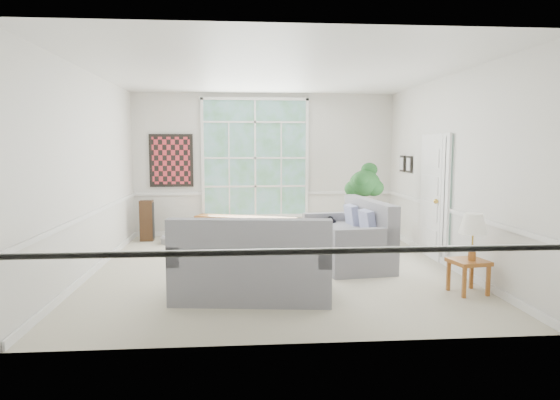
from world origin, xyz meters
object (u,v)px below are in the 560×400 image
object	(u,v)px
coffee_table	(266,245)
side_table	(468,276)
loveseat_front	(252,256)
loveseat_right	(346,232)
end_table	(366,231)

from	to	relation	value
coffee_table	side_table	xyz separation A→B (m)	(2.50, -2.19, -0.01)
coffee_table	side_table	world-z (taller)	coffee_table
side_table	loveseat_front	bearing A→B (deg)	178.25
side_table	loveseat_right	bearing A→B (deg)	124.82
loveseat_front	coffee_table	distance (m)	2.14
loveseat_right	end_table	size ratio (longest dim) A/B	3.44
coffee_table	end_table	xyz separation A→B (m)	(1.96, 0.96, 0.05)
coffee_table	side_table	distance (m)	3.33
loveseat_front	loveseat_right	bearing A→B (deg)	53.78
coffee_table	end_table	bearing A→B (deg)	26.59
loveseat_right	coffee_table	distance (m)	1.38
loveseat_right	loveseat_front	xyz separation A→B (m)	(-1.56, -1.67, 0.01)
end_table	side_table	distance (m)	3.20
loveseat_right	side_table	xyz separation A→B (m)	(1.22, -1.76, -0.29)
coffee_table	loveseat_right	bearing A→B (deg)	-18.09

